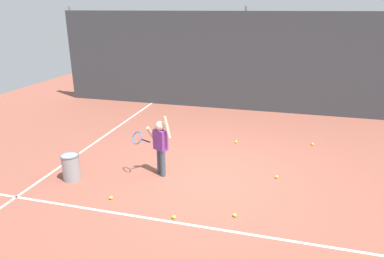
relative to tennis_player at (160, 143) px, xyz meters
The scene contains 14 objects.
ground_plane 1.27m from the tennis_player, ahead, with size 20.00×20.00×0.00m, color brown.
court_line_baseline 2.06m from the tennis_player, 57.46° to the right, with size 9.00×0.05×0.00m, color white.
court_line_sideline 2.70m from the tennis_player, 154.26° to the left, with size 0.05×9.00×0.00m, color white.
back_fence_windscreen 5.68m from the tennis_player, 79.30° to the left, with size 13.36×0.08×3.32m, color #383D42.
fence_post_0 7.88m from the tennis_player, 134.62° to the left, with size 0.09×0.09×3.47m, color slate.
fence_post_1 5.75m from the tennis_player, 79.42° to the left, with size 0.09×0.09×3.47m, color slate.
tennis_player is the anchor object (origin of this frame).
ball_hopper 1.91m from the tennis_player, 157.58° to the right, with size 0.38×0.38×0.56m.
tennis_ball_0 1.86m from the tennis_player, 62.33° to the right, with size 0.07×0.07×0.07m, color #CCE033.
tennis_ball_1 1.51m from the tennis_player, 114.06° to the right, with size 0.07×0.07×0.07m, color #CCE033.
tennis_ball_2 4.26m from the tennis_player, 38.33° to the left, with size 0.07×0.07×0.07m, color #CCE033.
tennis_ball_3 2.59m from the tennis_player, 10.59° to the left, with size 0.07×0.07×0.07m, color #CCE033.
tennis_ball_5 2.27m from the tennis_player, 33.67° to the right, with size 0.07×0.07×0.07m, color #CCE033.
tennis_ball_6 2.70m from the tennis_player, 59.35° to the left, with size 0.07×0.07×0.07m, color #CCE033.
Camera 1 is at (1.37, -6.47, 3.42)m, focal length 32.27 mm.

